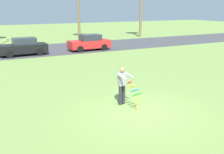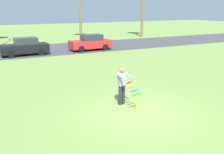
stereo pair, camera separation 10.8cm
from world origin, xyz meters
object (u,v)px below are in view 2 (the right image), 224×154
object	(u,v)px
parked_car_black	(25,47)
person_kite_flyer	(122,84)
parked_car_red	(91,43)
kite_held	(134,91)

from	to	relation	value
parked_car_black	person_kite_flyer	bearing A→B (deg)	-82.15
parked_car_black	parked_car_red	distance (m)	6.47
parked_car_black	kite_held	bearing A→B (deg)	-82.00
parked_car_red	parked_car_black	bearing A→B (deg)	180.00
kite_held	parked_car_red	size ratio (longest dim) A/B	0.29
parked_car_black	parked_car_red	world-z (taller)	same
person_kite_flyer	parked_car_red	bearing A→B (deg)	73.49
person_kite_flyer	kite_held	xyz separation A→B (m)	(0.16, -0.82, -0.11)
person_kite_flyer	parked_car_red	world-z (taller)	person_kite_flyer
kite_held	parked_car_black	size ratio (longest dim) A/B	0.29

